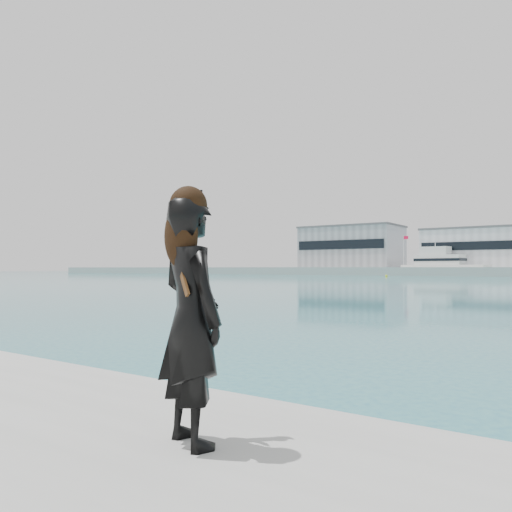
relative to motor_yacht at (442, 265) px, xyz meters
The scene contains 6 objects.
warehouse_grey_left 29.42m from the motor_yacht, 159.35° to the left, with size 26.52×16.36×11.50m.
warehouse_white 12.54m from the motor_yacht, 59.95° to the left, with size 24.48×15.35×9.50m.
flagpole_left 11.25m from the motor_yacht, 162.09° to the left, with size 1.28×0.16×8.00m.
motor_yacht is the anchor object (origin of this frame).
buoy_far 19.68m from the motor_yacht, 110.13° to the right, with size 0.50×0.50×0.50m, color #FFF70D.
woman 121.26m from the motor_yacht, 76.53° to the right, with size 0.64×0.53×1.59m.
Camera 1 is at (2.41, -2.44, 1.87)m, focal length 35.00 mm.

